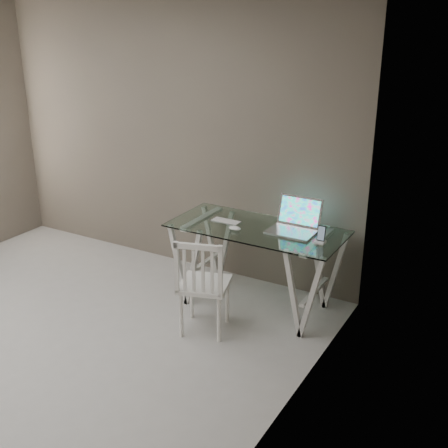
# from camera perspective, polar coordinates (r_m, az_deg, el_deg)

# --- Properties ---
(desk) EXTENTS (1.50, 0.70, 0.75)m
(desk) POSITION_cam_1_polar(r_m,az_deg,el_deg) (4.93, 3.26, -4.32)
(desk) COLOR silver
(desk) RESTS_ON ground
(chair) EXTENTS (0.48, 0.48, 0.84)m
(chair) POSITION_cam_1_polar(r_m,az_deg,el_deg) (4.47, -2.23, -5.94)
(chair) COLOR white
(chair) RESTS_ON ground
(laptop) EXTENTS (0.39, 0.35, 0.27)m
(laptop) POSITION_cam_1_polar(r_m,az_deg,el_deg) (4.74, 7.21, 0.08)
(laptop) COLOR #BABABF
(laptop) RESTS_ON desk
(keyboard) EXTENTS (0.27, 0.11, 0.01)m
(keyboard) POSITION_cam_1_polar(r_m,az_deg,el_deg) (4.92, 0.20, 0.29)
(keyboard) COLOR silver
(keyboard) RESTS_ON desk
(mouse) EXTENTS (0.11, 0.07, 0.04)m
(mouse) POSITION_cam_1_polar(r_m,az_deg,el_deg) (4.72, 1.10, -0.43)
(mouse) COLOR white
(mouse) RESTS_ON desk
(phone_dock) EXTENTS (0.08, 0.08, 0.14)m
(phone_dock) POSITION_cam_1_polar(r_m,az_deg,el_deg) (4.52, 9.80, -1.43)
(phone_dock) COLOR white
(phone_dock) RESTS_ON desk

